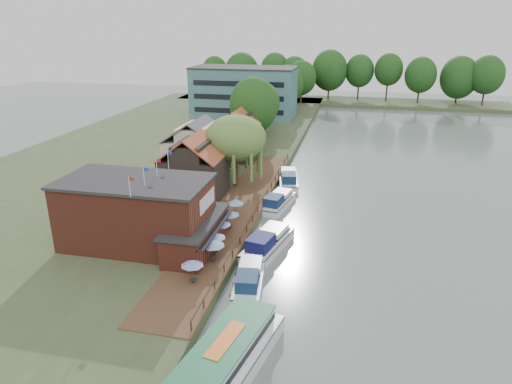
# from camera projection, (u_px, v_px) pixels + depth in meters

# --- Properties ---
(ground) EXTENTS (260.00, 260.00, 0.00)m
(ground) POSITION_uv_depth(u_px,v_px,m) (287.00, 263.00, 47.21)
(ground) COLOR #556261
(ground) RESTS_ON ground
(land_bank) EXTENTS (50.00, 140.00, 1.00)m
(land_bank) POSITION_uv_depth(u_px,v_px,m) (158.00, 153.00, 85.18)
(land_bank) COLOR #384728
(land_bank) RESTS_ON ground
(quay_deck) EXTENTS (6.00, 50.00, 0.10)m
(quay_deck) POSITION_uv_depth(u_px,v_px,m) (237.00, 211.00, 57.63)
(quay_deck) COLOR #47301E
(quay_deck) RESTS_ON land_bank
(quay_rail) EXTENTS (0.20, 49.00, 1.00)m
(quay_rail) POSITION_uv_depth(u_px,v_px,m) (259.00, 208.00, 57.38)
(quay_rail) COLOR black
(quay_rail) RESTS_ON land_bank
(pub) EXTENTS (20.00, 11.00, 7.30)m
(pub) POSITION_uv_depth(u_px,v_px,m) (154.00, 214.00, 47.54)
(pub) COLOR maroon
(pub) RESTS_ON land_bank
(hotel_block) EXTENTS (25.40, 12.40, 12.30)m
(hotel_block) POSITION_uv_depth(u_px,v_px,m) (244.00, 92.00, 113.23)
(hotel_block) COLOR #38666B
(hotel_block) RESTS_ON land_bank
(cottage_a) EXTENTS (8.60, 7.60, 8.50)m
(cottage_a) POSITION_uv_depth(u_px,v_px,m) (194.00, 166.00, 61.25)
(cottage_a) COLOR black
(cottage_a) RESTS_ON land_bank
(cottage_b) EXTENTS (9.60, 8.60, 8.50)m
(cottage_b) POSITION_uv_depth(u_px,v_px,m) (198.00, 146.00, 71.01)
(cottage_b) COLOR beige
(cottage_b) RESTS_ON land_bank
(cottage_c) EXTENTS (7.60, 7.60, 8.50)m
(cottage_c) POSITION_uv_depth(u_px,v_px,m) (237.00, 135.00, 78.42)
(cottage_c) COLOR black
(cottage_c) RESTS_ON land_bank
(willow) EXTENTS (8.60, 8.60, 10.43)m
(willow) POSITION_uv_depth(u_px,v_px,m) (236.00, 152.00, 64.57)
(willow) COLOR #476B2D
(willow) RESTS_ON land_bank
(umbrella_0) EXTENTS (2.09, 2.09, 2.38)m
(umbrella_0) POSITION_uv_depth(u_px,v_px,m) (193.00, 272.00, 41.09)
(umbrella_0) COLOR navy
(umbrella_0) RESTS_ON quay_deck
(umbrella_1) EXTENTS (2.36, 2.36, 2.38)m
(umbrella_1) POSITION_uv_depth(u_px,v_px,m) (213.00, 251.00, 44.74)
(umbrella_1) COLOR #1C4B9C
(umbrella_1) RESTS_ON quay_deck
(umbrella_2) EXTENTS (2.31, 2.31, 2.38)m
(umbrella_2) POSITION_uv_depth(u_px,v_px,m) (215.00, 243.00, 46.37)
(umbrella_2) COLOR #1B4F98
(umbrella_2) RESTS_ON quay_deck
(umbrella_3) EXTENTS (2.34, 2.34, 2.38)m
(umbrella_3) POSITION_uv_depth(u_px,v_px,m) (220.00, 230.00, 49.31)
(umbrella_3) COLOR #1C1F9B
(umbrella_3) RESTS_ON quay_deck
(umbrella_4) EXTENTS (2.25, 2.25, 2.38)m
(umbrella_4) POSITION_uv_depth(u_px,v_px,m) (230.00, 220.00, 51.80)
(umbrella_4) COLOR #1C3E9A
(umbrella_4) RESTS_ON quay_deck
(umbrella_5) EXTENTS (2.08, 2.08, 2.38)m
(umbrella_5) POSITION_uv_depth(u_px,v_px,m) (236.00, 208.00, 55.05)
(umbrella_5) COLOR #1C4C9A
(umbrella_5) RESTS_ON quay_deck
(cruiser_0) EXTENTS (4.06, 9.36, 2.16)m
(cruiser_0) POSITION_uv_depth(u_px,v_px,m) (249.00, 276.00, 42.71)
(cruiser_0) COLOR white
(cruiser_0) RESTS_ON ground
(cruiser_1) EXTENTS (5.42, 10.64, 2.48)m
(cruiser_1) POSITION_uv_depth(u_px,v_px,m) (268.00, 240.00, 49.45)
(cruiser_1) COLOR silver
(cruiser_1) RESTS_ON ground
(cruiser_2) EXTENTS (4.47, 9.45, 2.17)m
(cruiser_2) POSITION_uv_depth(u_px,v_px,m) (278.00, 200.00, 61.09)
(cruiser_2) COLOR silver
(cruiser_2) RESTS_ON ground
(cruiser_3) EXTENTS (4.76, 9.97, 2.31)m
(cruiser_3) POSITION_uv_depth(u_px,v_px,m) (289.00, 177.00, 69.74)
(cruiser_3) COLOR silver
(cruiser_3) RESTS_ON ground
(tour_boat) EXTENTS (6.86, 14.82, 3.12)m
(tour_boat) POSITION_uv_depth(u_px,v_px,m) (221.00, 364.00, 31.02)
(tour_boat) COLOR silver
(tour_boat) RESTS_ON ground
(swan) EXTENTS (0.44, 0.44, 0.44)m
(swan) POSITION_uv_depth(u_px,v_px,m) (240.00, 346.00, 34.76)
(swan) COLOR white
(swan) RESTS_ON ground
(bank_tree_0) EXTENTS (8.95, 8.95, 13.31)m
(bank_tree_0) POSITION_uv_depth(u_px,v_px,m) (254.00, 113.00, 84.16)
(bank_tree_0) COLOR #143811
(bank_tree_0) RESTS_ON land_bank
(bank_tree_1) EXTENTS (7.37, 7.37, 11.16)m
(bank_tree_1) POSITION_uv_depth(u_px,v_px,m) (262.00, 109.00, 94.23)
(bank_tree_1) COLOR #143811
(bank_tree_1) RESTS_ON land_bank
(bank_tree_2) EXTENTS (6.26, 6.26, 11.54)m
(bank_tree_2) POSITION_uv_depth(u_px,v_px,m) (253.00, 103.00, 99.64)
(bank_tree_2) COLOR #143811
(bank_tree_2) RESTS_ON land_bank
(bank_tree_3) EXTENTS (8.69, 8.69, 12.18)m
(bank_tree_3) POSITION_uv_depth(u_px,v_px,m) (287.00, 88.00, 120.06)
(bank_tree_3) COLOR #143811
(bank_tree_3) RESTS_ON land_bank
(bank_tree_4) EXTENTS (7.16, 7.16, 11.09)m
(bank_tree_4) POSITION_uv_depth(u_px,v_px,m) (282.00, 87.00, 127.36)
(bank_tree_4) COLOR #143811
(bank_tree_4) RESTS_ON land_bank
(bank_tree_5) EXTENTS (8.62, 8.62, 12.27)m
(bank_tree_5) POSITION_uv_depth(u_px,v_px,m) (301.00, 82.00, 132.44)
(bank_tree_5) COLOR #143811
(bank_tree_5) RESTS_ON land_bank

